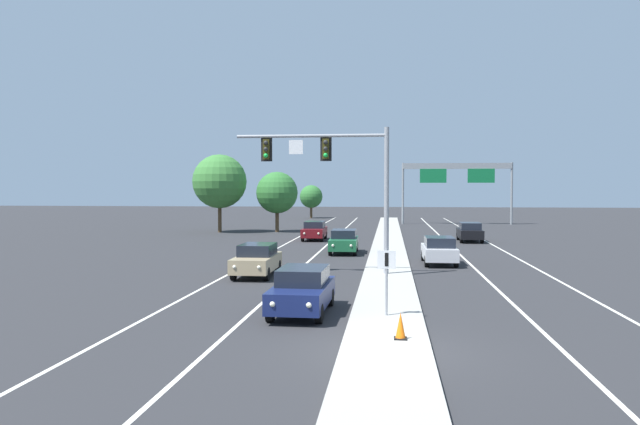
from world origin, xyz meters
name	(u,v)px	position (x,y,z in m)	size (l,w,h in m)	color
ground_plane	(386,351)	(0.00, 0.00, 0.00)	(260.00, 260.00, 0.00)	#28282B
median_island	(388,265)	(0.00, 18.00, 0.07)	(2.40, 110.00, 0.15)	#9E9B93
lane_stripe_oncoming_center	(319,252)	(-4.70, 25.00, 0.00)	(0.14, 100.00, 0.01)	silver
lane_stripe_receding_center	(459,254)	(4.70, 25.00, 0.00)	(0.14, 100.00, 0.01)	silver
edge_stripe_left	(271,252)	(-8.00, 25.00, 0.00)	(0.14, 100.00, 0.01)	silver
edge_stripe_right	(510,254)	(8.00, 25.00, 0.00)	(0.14, 100.00, 0.01)	silver
overhead_signal_mast	(337,168)	(-2.51, 13.96, 5.35)	(7.61, 0.44, 7.20)	gray
median_sign_post	(387,272)	(-0.01, 3.94, 1.59)	(0.60, 0.10, 2.20)	gray
car_oncoming_navy	(302,290)	(-2.91, 4.68, 0.82)	(1.90, 4.50, 1.58)	#141E4C
car_oncoming_tan	(257,259)	(-6.45, 13.43, 0.82)	(1.84, 4.48, 1.58)	tan
car_oncoming_green	(344,241)	(-2.96, 24.57, 0.82)	(1.90, 4.50, 1.58)	#195633
car_oncoming_darkred	(314,230)	(-6.20, 34.79, 0.82)	(1.86, 4.49, 1.58)	#5B0F14
car_receding_silver	(439,250)	(2.92, 19.29, 0.82)	(1.86, 4.48, 1.58)	#B7B7BC
car_receding_black	(470,232)	(6.60, 34.63, 0.82)	(1.90, 4.50, 1.58)	black
traffic_cone_median_nose	(401,326)	(0.40, 0.76, 0.51)	(0.36, 0.36, 0.74)	black
highway_sign_gantry	(457,174)	(8.20, 59.54, 6.16)	(13.28, 0.42, 7.50)	gray
tree_far_left_a	(311,197)	(-11.40, 72.96, 3.17)	(3.36, 3.36, 4.86)	#4C3823
tree_far_left_b	(277,193)	(-11.12, 44.05, 3.93)	(4.16, 4.16, 6.02)	#4C3823
tree_far_left_c	(220,181)	(-16.66, 42.80, 5.05)	(5.34, 5.34, 7.73)	#4C3823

